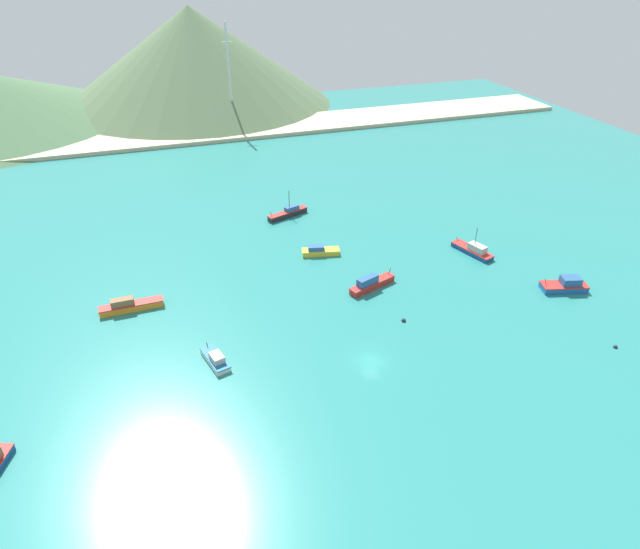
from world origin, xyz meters
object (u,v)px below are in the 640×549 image
Objects in this scene: fishing_boat_1 at (130,306)px; buoy_1 at (615,347)px; buoy_0 at (404,321)px; fishing_boat_3 at (288,213)px; fishing_boat_7 at (216,359)px; fishing_boat_0 at (474,250)px; fishing_boat_2 at (320,251)px; radio_tower at (229,76)px; fishing_boat_6 at (565,285)px; fishing_boat_5 at (371,284)px.

buoy_1 is at bearing -25.81° from fishing_boat_1.
fishing_boat_3 is at bearing 99.17° from buoy_0.
fishing_boat_1 is at bearing 122.52° from fishing_boat_7.
buoy_0 is at bearing -22.50° from fishing_boat_1.
fishing_boat_7 reaches higher than buoy_0.
fishing_boat_0 reaches higher than fishing_boat_1.
fishing_boat_2 is at bearing 162.04° from fishing_boat_0.
fishing_boat_2 is 19.68m from fishing_boat_3.
radio_tower is at bearing 104.40° from buoy_1.
fishing_boat_1 reaches higher than buoy_1.
fishing_boat_0 is at bearing -17.96° from fishing_boat_2.
fishing_boat_0 is 29.33m from buoy_0.
radio_tower is at bearing 78.05° from fishing_boat_7.
fishing_boat_7 is 63.10m from buoy_1.
fishing_boat_0 is at bearing 34.93° from buoy_0.
fishing_boat_6 reaches higher than buoy_1.
fishing_boat_3 reaches higher than fishing_boat_2.
fishing_boat_2 is 47.42m from fishing_boat_6.
fishing_boat_5 is at bearing -72.00° from fishing_boat_2.
fishing_boat_1 is 43.31m from fishing_boat_5.
fishing_boat_3 is at bearing 130.62° from fishing_boat_6.
fishing_boat_1 is at bearing -110.20° from radio_tower.
fishing_boat_1 is (-68.05, 1.44, 0.04)m from fishing_boat_0.
fishing_boat_7 is at bearing -162.77° from fishing_boat_0.
fishing_boat_7 is (12.00, -18.83, -0.19)m from fishing_boat_1.
radio_tower is (37.61, 102.21, 16.40)m from fishing_boat_1.
buoy_0 is 121.82m from radio_tower.
fishing_boat_2 is at bearing -86.36° from fishing_boat_3.
fishing_boat_6 is at bearing -0.97° from buoy_0.
fishing_boat_0 is 1.11× the size of fishing_boat_6.
fishing_boat_2 is at bearing 128.83° from buoy_1.
fishing_boat_3 is (-31.50, 29.45, -0.01)m from fishing_boat_0.
fishing_boat_0 is 0.98× the size of fishing_boat_5.
fishing_boat_6 is 64.67m from fishing_boat_7.
buoy_0 is (6.21, -26.59, -0.63)m from fishing_boat_2.
fishing_boat_0 is 34.18m from buoy_1.
fishing_boat_7 is 32.02m from buoy_0.
fishing_boat_3 is 35.45m from fishing_boat_5.
buoy_1 is (72.92, -35.27, -0.79)m from fishing_boat_1.
fishing_boat_6 is at bearing -63.55° from fishing_boat_0.
fishing_boat_5 is at bearing -167.83° from fishing_boat_0.
fishing_boat_2 is at bearing 145.08° from fishing_boat_6.
fishing_boat_3 reaches higher than fishing_boat_5.
radio_tower reaches higher than fishing_boat_3.
buoy_1 is (4.87, -33.83, -0.75)m from fishing_boat_0.
radio_tower is (-35.30, 137.48, 17.19)m from buoy_1.
fishing_boat_1 is 46.05m from fishing_boat_3.
fishing_boat_6 is 16.93m from buoy_1.
radio_tower reaches higher than fishing_boat_0.
buoy_1 is at bearing -30.52° from buoy_0.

